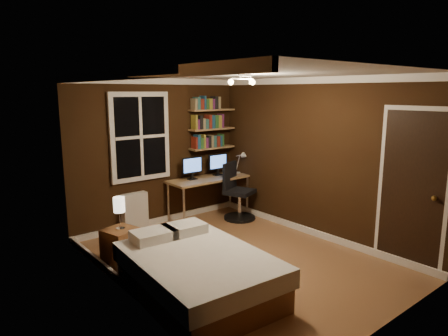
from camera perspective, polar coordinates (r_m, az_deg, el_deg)
floor at (r=5.65m, az=2.08°, el=-12.96°), size 4.20×4.20×0.00m
wall_back at (r=6.96m, az=-9.37°, el=2.20°), size 3.20×0.04×2.50m
wall_left at (r=4.40m, az=-13.66°, el=-3.02°), size 0.04×4.20×2.50m
wall_right at (r=6.43m, az=12.92°, el=1.35°), size 0.04×4.20×2.50m
ceiling at (r=5.17m, az=2.27°, el=13.27°), size 3.20×4.20×0.02m
window at (r=6.72m, az=-11.89°, el=4.39°), size 1.06×0.06×1.46m
door at (r=5.67m, az=25.21°, el=-3.00°), size 0.03×0.82×2.05m
door_knob at (r=5.52m, az=27.81°, el=-3.84°), size 0.06×0.06×0.06m
ceiling_fixture at (r=5.10m, az=3.03°, el=12.18°), size 0.44×0.44×0.18m
bookshelf_lower at (r=7.46m, az=-1.70°, el=2.91°), size 0.92×0.22×0.03m
books_row_lower at (r=7.44m, az=-1.71°, el=3.90°), size 0.66×0.16×0.23m
bookshelf_middle at (r=7.42m, az=-1.72°, el=5.59°), size 0.92×0.22×0.03m
books_row_middle at (r=7.40m, az=-1.73°, el=6.59°), size 0.60×0.16×0.23m
bookshelf_upper at (r=7.39m, az=-1.74°, el=8.29°), size 0.92×0.22×0.03m
books_row_upper at (r=7.39m, az=-1.74°, el=9.30°), size 0.54×0.16×0.23m
bed at (r=4.67m, az=-3.81°, el=-14.75°), size 1.45×1.92×0.62m
nightstand at (r=5.58m, az=-14.47°, el=-10.85°), size 0.49×0.49×0.50m
bedside_lamp at (r=5.43m, az=-14.70°, el=-6.27°), size 0.15×0.15×0.44m
radiator at (r=6.81m, az=-12.62°, el=-6.14°), size 0.43×0.15×0.64m
desk at (r=7.27m, az=-2.16°, el=-1.87°), size 1.56×0.58×0.74m
monitor_left at (r=7.10m, az=-4.58°, el=-0.04°), size 0.41×0.12×0.40m
monitor_right at (r=7.44m, az=-0.89°, el=0.50°), size 0.41×0.12×0.40m
desk_lamp at (r=7.57m, az=2.38°, el=0.81°), size 0.14×0.32×0.44m
office_chair at (r=7.24m, az=1.88°, el=-4.24°), size 0.60×0.60×1.03m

